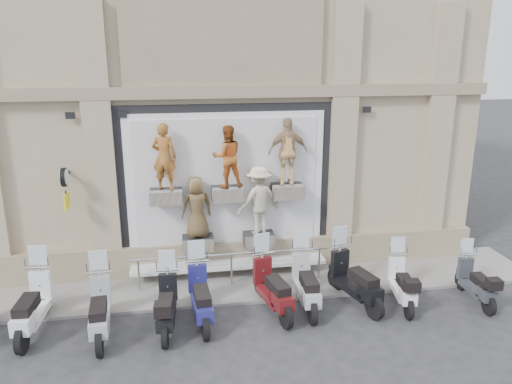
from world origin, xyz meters
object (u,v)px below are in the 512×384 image
scooter_c (99,300)px  scooter_d (166,296)px  scooter_i (403,276)px  scooter_j (477,275)px  scooter_f (273,278)px  scooter_g (306,274)px  scooter_b (31,296)px  scooter_e (200,287)px  guard_rail (232,270)px  clock_sign_bracket (65,183)px  scooter_h (355,270)px

scooter_c → scooter_d: size_ratio=1.06×
scooter_i → scooter_j: bearing=5.0°
scooter_f → scooter_g: (0.82, 0.08, 0.00)m
scooter_b → scooter_f: size_ratio=1.02×
scooter_b → scooter_e: scooter_b is taller
guard_rail → scooter_b: 4.66m
scooter_c → scooter_e: bearing=1.9°
scooter_f → scooter_j: size_ratio=1.20×
scooter_f → scooter_j: (4.89, -0.32, -0.14)m
clock_sign_bracket → scooter_c: 3.13m
clock_sign_bracket → scooter_g: clock_sign_bracket is taller
scooter_d → scooter_e: size_ratio=0.94×
scooter_d → scooter_i: 5.49m
scooter_h → scooter_j: (2.90, -0.37, -0.16)m
scooter_d → scooter_h: bearing=8.9°
guard_rail → scooter_e: bearing=-119.2°
clock_sign_bracket → scooter_d: bearing=-44.0°
scooter_i → scooter_d: bearing=-168.0°
scooter_b → scooter_d: scooter_b is taller
clock_sign_bracket → scooter_b: clock_sign_bracket is taller
scooter_b → scooter_j: scooter_b is taller
clock_sign_bracket → scooter_h: bearing=-15.1°
scooter_b → scooter_e: bearing=1.4°
scooter_h → guard_rail: bearing=139.0°
guard_rail → scooter_c: scooter_c is taller
guard_rail → scooter_b: size_ratio=2.39×
scooter_g → scooter_h: (1.18, -0.02, 0.02)m
scooter_g → scooter_h: size_ratio=0.98×
scooter_d → scooter_f: 2.42m
scooter_e → scooter_j: size_ratio=1.19×
clock_sign_bracket → scooter_i: bearing=-14.5°
scooter_j → scooter_i: bearing=178.0°
scooter_d → scooter_g: (3.21, 0.44, 0.06)m
scooter_e → scooter_h: (3.65, 0.21, 0.03)m
guard_rail → scooter_c: size_ratio=2.46×
scooter_i → guard_rail: bearing=168.2°
scooter_e → scooter_h: scooter_h is taller
scooter_b → scooter_h: (7.21, 0.08, 0.00)m
scooter_g → scooter_h: 1.18m
clock_sign_bracket → scooter_b: 2.75m
scooter_e → scooter_f: size_ratio=0.99×
scooter_d → scooter_g: scooter_g is taller
scooter_e → scooter_j: bearing=-4.9°
guard_rail → scooter_e: (-0.86, -1.55, 0.37)m
scooter_g → clock_sign_bracket: bearing=165.4°
scooter_h → scooter_b: bearing=165.3°
guard_rail → clock_sign_bracket: clock_sign_bracket is taller
scooter_e → scooter_j: scooter_e is taller
scooter_c → scooter_f: scooter_f is taller
scooter_h → scooter_c: bearing=169.1°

